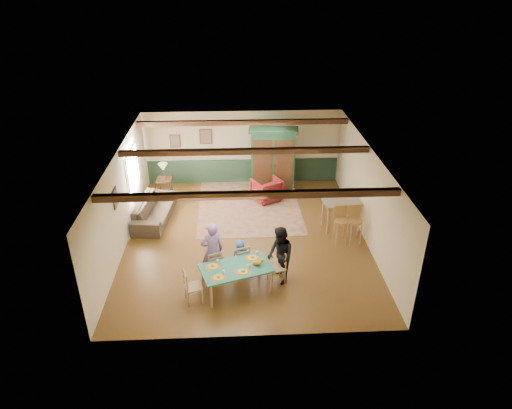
{
  "coord_description": "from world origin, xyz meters",
  "views": [
    {
      "loc": [
        -0.28,
        -11.49,
        7.24
      ],
      "look_at": [
        0.28,
        -0.02,
        1.15
      ],
      "focal_mm": 32.0,
      "sensor_mm": 36.0,
      "label": 1
    }
  ],
  "objects_px": {
    "person_man": "(212,251)",
    "armchair": "(266,189)",
    "armoire": "(273,161)",
    "sofa": "(154,210)",
    "dining_chair_end_left": "(193,286)",
    "end_table": "(165,187)",
    "table_lamp": "(163,171)",
    "bar_stool_left": "(341,225)",
    "dining_chair_far_left": "(214,264)",
    "cat": "(257,262)",
    "counter_table": "(341,215)",
    "person_woman": "(280,255)",
    "bar_stool_right": "(355,225)",
    "dining_chair_far_right": "(241,258)",
    "dining_table": "(236,279)",
    "dining_chair_end_right": "(276,267)",
    "person_child": "(240,256)"
  },
  "relations": [
    {
      "from": "dining_chair_far_left",
      "to": "bar_stool_right",
      "type": "relative_size",
      "value": 0.77
    },
    {
      "from": "dining_chair_far_right",
      "to": "cat",
      "type": "bearing_deg",
      "value": 100.37
    },
    {
      "from": "armoire",
      "to": "bar_stool_left",
      "type": "relative_size",
      "value": 2.11
    },
    {
      "from": "table_lamp",
      "to": "bar_stool_right",
      "type": "relative_size",
      "value": 0.49
    },
    {
      "from": "dining_chair_end_left",
      "to": "person_woman",
      "type": "height_order",
      "value": "person_woman"
    },
    {
      "from": "cat",
      "to": "sofa",
      "type": "xyz_separation_m",
      "value": [
        -3.07,
        3.65,
        -0.44
      ]
    },
    {
      "from": "armoire",
      "to": "cat",
      "type": "bearing_deg",
      "value": -91.99
    },
    {
      "from": "dining_chair_end_left",
      "to": "end_table",
      "type": "distance_m",
      "value": 5.96
    },
    {
      "from": "dining_chair_end_left",
      "to": "counter_table",
      "type": "distance_m",
      "value": 5.33
    },
    {
      "from": "dining_chair_far_left",
      "to": "dining_chair_end_right",
      "type": "distance_m",
      "value": 1.6
    },
    {
      "from": "dining_chair_far_right",
      "to": "dining_chair_end_left",
      "type": "xyz_separation_m",
      "value": [
        -1.17,
        -1.09,
        0.0
      ]
    },
    {
      "from": "dining_chair_far_left",
      "to": "dining_chair_end_left",
      "type": "bearing_deg",
      "value": 43.83
    },
    {
      "from": "table_lamp",
      "to": "end_table",
      "type": "bearing_deg",
      "value": 0.0
    },
    {
      "from": "dining_chair_end_right",
      "to": "sofa",
      "type": "height_order",
      "value": "dining_chair_end_right"
    },
    {
      "from": "person_child",
      "to": "table_lamp",
      "type": "height_order",
      "value": "table_lamp"
    },
    {
      "from": "person_man",
      "to": "counter_table",
      "type": "height_order",
      "value": "person_man"
    },
    {
      "from": "counter_table",
      "to": "bar_stool_left",
      "type": "height_order",
      "value": "bar_stool_left"
    },
    {
      "from": "dining_table",
      "to": "dining_chair_far_left",
      "type": "bearing_deg",
      "value": 137.3
    },
    {
      "from": "person_woman",
      "to": "dining_chair_end_left",
      "type": "bearing_deg",
      "value": -90.0
    },
    {
      "from": "dining_table",
      "to": "bar_stool_right",
      "type": "height_order",
      "value": "bar_stool_right"
    },
    {
      "from": "dining_chair_far_left",
      "to": "end_table",
      "type": "bearing_deg",
      "value": -87.47
    },
    {
      "from": "armoire",
      "to": "sofa",
      "type": "bearing_deg",
      "value": -147.99
    },
    {
      "from": "person_man",
      "to": "person_woman",
      "type": "xyz_separation_m",
      "value": [
        1.7,
        -0.23,
        -0.04
      ]
    },
    {
      "from": "table_lamp",
      "to": "bar_stool_left",
      "type": "bearing_deg",
      "value": -31.24
    },
    {
      "from": "dining_chair_far_right",
      "to": "person_man",
      "type": "distance_m",
      "value": 0.84
    },
    {
      "from": "person_man",
      "to": "armchair",
      "type": "distance_m",
      "value": 4.64
    },
    {
      "from": "dining_chair_far_left",
      "to": "cat",
      "type": "bearing_deg",
      "value": 139.2
    },
    {
      "from": "dining_chair_far_right",
      "to": "counter_table",
      "type": "relative_size",
      "value": 0.8
    },
    {
      "from": "dining_chair_far_right",
      "to": "armchair",
      "type": "height_order",
      "value": "dining_chair_far_right"
    },
    {
      "from": "dining_chair_end_left",
      "to": "end_table",
      "type": "bearing_deg",
      "value": -4.52
    },
    {
      "from": "dining_chair_far_left",
      "to": "person_woman",
      "type": "height_order",
      "value": "person_woman"
    },
    {
      "from": "dining_chair_end_right",
      "to": "dining_table",
      "type": "bearing_deg",
      "value": -90.0
    },
    {
      "from": "sofa",
      "to": "counter_table",
      "type": "height_order",
      "value": "counter_table"
    },
    {
      "from": "dining_chair_end_left",
      "to": "sofa",
      "type": "distance_m",
      "value": 4.34
    },
    {
      "from": "person_man",
      "to": "dining_chair_end_left",
      "type": "bearing_deg",
      "value": 46.85
    },
    {
      "from": "dining_chair_end_right",
      "to": "table_lamp",
      "type": "height_order",
      "value": "table_lamp"
    },
    {
      "from": "dining_chair_end_left",
      "to": "table_lamp",
      "type": "height_order",
      "value": "table_lamp"
    },
    {
      "from": "sofa",
      "to": "person_child",
      "type": "bearing_deg",
      "value": -131.11
    },
    {
      "from": "person_man",
      "to": "bar_stool_left",
      "type": "height_order",
      "value": "person_man"
    },
    {
      "from": "dining_chair_far_right",
      "to": "sofa",
      "type": "height_order",
      "value": "dining_chair_far_right"
    },
    {
      "from": "armoire",
      "to": "armchair",
      "type": "xyz_separation_m",
      "value": [
        -0.27,
        -0.67,
        -0.77
      ]
    },
    {
      "from": "dining_chair_far_right",
      "to": "sofa",
      "type": "relative_size",
      "value": 0.38
    },
    {
      "from": "dining_chair_far_right",
      "to": "dining_chair_end_right",
      "type": "distance_m",
      "value": 0.97
    },
    {
      "from": "dining_chair_end_left",
      "to": "table_lamp",
      "type": "relative_size",
      "value": 1.56
    },
    {
      "from": "person_child",
      "to": "armchair",
      "type": "distance_m",
      "value": 4.18
    },
    {
      "from": "dining_table",
      "to": "end_table",
      "type": "xyz_separation_m",
      "value": [
        -2.44,
        5.45,
        -0.04
      ]
    },
    {
      "from": "table_lamp",
      "to": "bar_stool_right",
      "type": "bearing_deg",
      "value": -30.06
    },
    {
      "from": "armoire",
      "to": "counter_table",
      "type": "relative_size",
      "value": 2.1
    },
    {
      "from": "person_man",
      "to": "bar_stool_right",
      "type": "bearing_deg",
      "value": -178.28
    },
    {
      "from": "dining_chair_end_left",
      "to": "armoire",
      "type": "distance_m",
      "value": 6.41
    }
  ]
}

